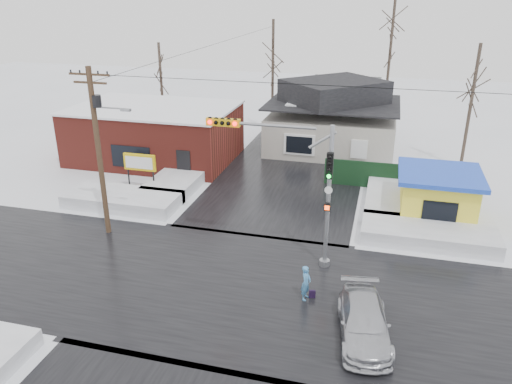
% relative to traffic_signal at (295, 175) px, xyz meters
% --- Properties ---
extents(ground, '(120.00, 120.00, 0.00)m').
position_rel_traffic_signal_xyz_m(ground, '(-2.43, -2.97, -4.54)').
color(ground, white).
rests_on(ground, ground).
extents(road_ns, '(10.00, 120.00, 0.02)m').
position_rel_traffic_signal_xyz_m(road_ns, '(-2.43, -2.97, -4.53)').
color(road_ns, black).
rests_on(road_ns, ground).
extents(road_ew, '(120.00, 10.00, 0.02)m').
position_rel_traffic_signal_xyz_m(road_ew, '(-2.43, -2.97, -4.53)').
color(road_ew, black).
rests_on(road_ew, ground).
extents(snowbank_nw, '(7.00, 3.00, 0.80)m').
position_rel_traffic_signal_xyz_m(snowbank_nw, '(-11.43, 4.03, -4.14)').
color(snowbank_nw, white).
rests_on(snowbank_nw, ground).
extents(snowbank_ne, '(7.00, 3.00, 0.80)m').
position_rel_traffic_signal_xyz_m(snowbank_ne, '(6.57, 4.03, -4.14)').
color(snowbank_ne, white).
rests_on(snowbank_ne, ground).
extents(snowbank_nside_w, '(3.00, 8.00, 0.80)m').
position_rel_traffic_signal_xyz_m(snowbank_nside_w, '(-9.43, 9.03, -4.14)').
color(snowbank_nside_w, white).
rests_on(snowbank_nside_w, ground).
extents(snowbank_nside_e, '(3.00, 8.00, 0.80)m').
position_rel_traffic_signal_xyz_m(snowbank_nside_e, '(4.57, 9.03, -4.14)').
color(snowbank_nside_e, white).
rests_on(snowbank_nside_e, ground).
extents(traffic_signal, '(6.05, 0.68, 7.00)m').
position_rel_traffic_signal_xyz_m(traffic_signal, '(0.00, 0.00, 0.00)').
color(traffic_signal, gray).
rests_on(traffic_signal, ground).
extents(utility_pole, '(3.15, 0.44, 9.00)m').
position_rel_traffic_signal_xyz_m(utility_pole, '(-10.36, 0.53, 0.57)').
color(utility_pole, '#382619').
rests_on(utility_pole, ground).
extents(brick_building, '(12.20, 8.20, 4.12)m').
position_rel_traffic_signal_xyz_m(brick_building, '(-13.43, 13.03, -2.46)').
color(brick_building, maroon).
rests_on(brick_building, ground).
extents(marquee_sign, '(2.20, 0.21, 2.55)m').
position_rel_traffic_signal_xyz_m(marquee_sign, '(-11.43, 6.53, -2.62)').
color(marquee_sign, black).
rests_on(marquee_sign, ground).
extents(house, '(10.40, 8.40, 5.76)m').
position_rel_traffic_signal_xyz_m(house, '(-0.43, 19.03, -1.92)').
color(house, '#B9B2A7').
rests_on(house, ground).
extents(kiosk, '(4.60, 4.60, 2.88)m').
position_rel_traffic_signal_xyz_m(kiosk, '(7.07, 7.03, -3.08)').
color(kiosk, yellow).
rests_on(kiosk, ground).
extents(fence, '(8.00, 0.12, 1.80)m').
position_rel_traffic_signal_xyz_m(fence, '(4.07, 11.03, -3.64)').
color(fence, black).
rests_on(fence, ground).
extents(tree_far_left, '(3.00, 3.00, 10.00)m').
position_rel_traffic_signal_xyz_m(tree_far_left, '(-6.43, 23.03, 3.41)').
color(tree_far_left, '#332821').
rests_on(tree_far_left, ground).
extents(tree_far_mid, '(3.00, 3.00, 12.00)m').
position_rel_traffic_signal_xyz_m(tree_far_mid, '(3.57, 25.03, 5.00)').
color(tree_far_mid, '#332821').
rests_on(tree_far_mid, ground).
extents(tree_far_right, '(3.00, 3.00, 9.00)m').
position_rel_traffic_signal_xyz_m(tree_far_right, '(9.57, 17.03, 2.62)').
color(tree_far_right, '#332821').
rests_on(tree_far_right, ground).
extents(tree_far_west, '(3.00, 3.00, 8.00)m').
position_rel_traffic_signal_xyz_m(tree_far_west, '(-16.43, 21.03, 1.82)').
color(tree_far_west, '#332821').
rests_on(tree_far_west, ground).
extents(pedestrian, '(0.48, 0.64, 1.60)m').
position_rel_traffic_signal_xyz_m(pedestrian, '(1.15, -2.99, -3.74)').
color(pedestrian, '#4588C1').
rests_on(pedestrian, ground).
extents(car, '(2.57, 4.81, 1.33)m').
position_rel_traffic_signal_xyz_m(car, '(3.72, -4.91, -3.87)').
color(car, silver).
rests_on(car, ground).
extents(shopping_bag, '(0.30, 0.17, 0.35)m').
position_rel_traffic_signal_xyz_m(shopping_bag, '(1.42, -2.84, -4.36)').
color(shopping_bag, black).
rests_on(shopping_bag, ground).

